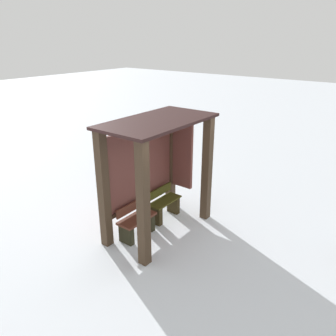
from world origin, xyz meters
TOP-DOWN VIEW (x-y plane):
  - ground_plane at (0.00, 0.00)m, footprint 60.00×60.00m
  - bus_shelter at (0.09, 0.18)m, footprint 2.53×1.37m
  - bench_left_inside at (-0.49, 0.25)m, footprint 0.89×0.41m
  - bench_center_inside at (0.49, 0.25)m, footprint 0.89×0.36m

SIDE VIEW (x-z plane):
  - ground_plane at x=0.00m, z-range 0.00..0.00m
  - bench_left_inside at x=-0.49m, z-range -0.05..0.69m
  - bench_center_inside at x=0.49m, z-range -0.05..0.71m
  - bus_shelter at x=0.09m, z-range 0.34..2.91m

